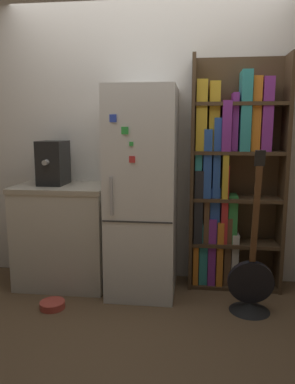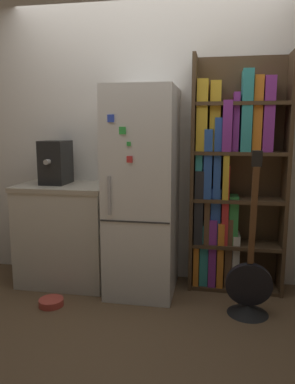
{
  "view_description": "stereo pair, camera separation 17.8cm",
  "coord_description": "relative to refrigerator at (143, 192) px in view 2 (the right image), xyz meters",
  "views": [
    {
      "loc": [
        0.43,
        -2.96,
        1.41
      ],
      "look_at": [
        0.04,
        0.15,
        0.86
      ],
      "focal_mm": 35.0,
      "sensor_mm": 36.0,
      "label": 1
    },
    {
      "loc": [
        0.61,
        -2.93,
        1.41
      ],
      "look_at": [
        0.04,
        0.15,
        0.86
      ],
      "focal_mm": 35.0,
      "sensor_mm": 36.0,
      "label": 2
    }
  ],
  "objects": [
    {
      "name": "guitar",
      "position": [
        0.88,
        -0.3,
        -0.69
      ],
      "size": [
        0.35,
        0.31,
        1.25
      ],
      "color": "black",
      "rests_on": "ground_plane"
    },
    {
      "name": "wall_back",
      "position": [
        0.0,
        0.35,
        0.44
      ],
      "size": [
        8.0,
        0.05,
        2.6
      ],
      "color": "white",
      "rests_on": "ground_plane"
    },
    {
      "name": "espresso_machine",
      "position": [
        -0.81,
        0.08,
        0.23
      ],
      "size": [
        0.22,
        0.35,
        0.39
      ],
      "color": "black",
      "rests_on": "kitchen_counter"
    },
    {
      "name": "pet_bowl",
      "position": [
        -0.66,
        -0.45,
        -0.83
      ],
      "size": [
        0.2,
        0.2,
        0.06
      ],
      "color": "#D84C3F",
      "rests_on": "ground_plane"
    },
    {
      "name": "kitchen_counter",
      "position": [
        -0.72,
        0.05,
        -0.41
      ],
      "size": [
        0.81,
        0.57,
        0.91
      ],
      "color": "beige",
      "rests_on": "ground_plane"
    },
    {
      "name": "ground_plane",
      "position": [
        0.0,
        -0.13,
        -0.86
      ],
      "size": [
        16.0,
        16.0,
        0.0
      ],
      "primitive_type": "plane",
      "color": "brown"
    },
    {
      "name": "bookshelf",
      "position": [
        0.71,
        0.19,
        0.11
      ],
      "size": [
        0.8,
        0.3,
        2.0
      ],
      "color": "#4C3823",
      "rests_on": "ground_plane"
    },
    {
      "name": "refrigerator",
      "position": [
        0.0,
        0.0,
        0.0
      ],
      "size": [
        0.56,
        0.67,
        1.73
      ],
      "color": "white",
      "rests_on": "ground_plane"
    }
  ]
}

